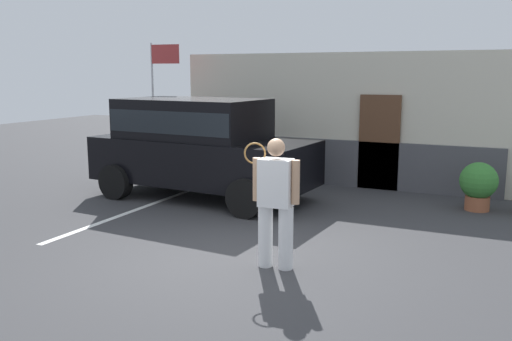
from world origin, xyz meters
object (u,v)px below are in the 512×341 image
(tennis_player_man, at_px, (275,201))
(flag_pole, at_px, (159,86))
(parked_suv, at_px, (199,143))
(potted_plant_by_porch, at_px, (478,184))

(tennis_player_man, height_order, flag_pole, flag_pole)
(parked_suv, bearing_deg, tennis_player_man, -42.29)
(parked_suv, xyz_separation_m, flag_pole, (-2.06, 1.57, 1.12))
(potted_plant_by_porch, xyz_separation_m, flag_pole, (-7.39, 0.28, 1.75))
(parked_suv, relative_size, tennis_player_man, 2.71)
(parked_suv, distance_m, potted_plant_by_porch, 5.52)
(parked_suv, relative_size, flag_pole, 1.43)
(tennis_player_man, xyz_separation_m, potted_plant_by_porch, (2.27, 4.47, -0.40))
(parked_suv, xyz_separation_m, potted_plant_by_porch, (5.33, 1.29, -0.63))
(parked_suv, height_order, tennis_player_man, parked_suv)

